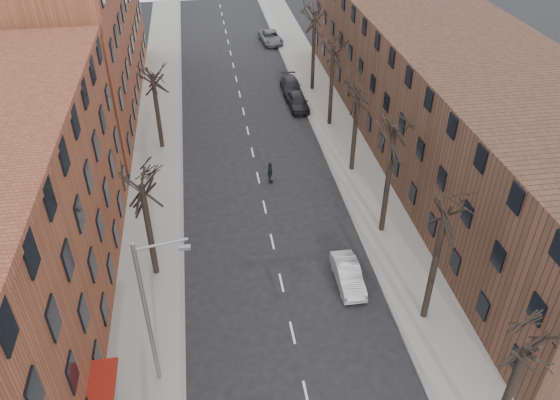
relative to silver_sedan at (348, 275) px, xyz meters
name	(u,v)px	position (x,y,z in m)	size (l,w,h in m)	color
sidewalk_left	(158,142)	(-12.00, 19.62, -0.59)	(4.00, 90.00, 0.15)	gray
sidewalk_right	(336,129)	(4.00, 19.62, -0.59)	(4.00, 90.00, 0.15)	gray
building_left_far	(63,35)	(-20.00, 28.62, 6.33)	(12.00, 28.00, 14.00)	brown
building_right	(451,96)	(12.00, 14.62, 4.33)	(12.00, 50.00, 10.00)	#4F3025
tree_right_b	(423,317)	(3.60, -3.38, -0.67)	(5.20, 5.20, 10.80)	black
tree_right_c	(381,231)	(3.60, 4.62, -0.67)	(5.20, 5.20, 11.60)	black
tree_right_d	(351,170)	(3.60, 12.62, -0.67)	(5.20, 5.20, 10.00)	black
tree_right_e	(329,125)	(3.60, 20.62, -0.67)	(5.20, 5.20, 10.80)	black
tree_right_f	(312,90)	(3.60, 28.62, -0.67)	(5.20, 5.20, 11.60)	black
tree_left_a	(157,273)	(-11.60, 2.62, -0.67)	(5.20, 5.20, 9.50)	black
tree_left_b	(163,148)	(-11.60, 18.62, -0.67)	(5.20, 5.20, 9.50)	black
streetlight	(150,310)	(-11.03, -5.38, 4.35)	(2.45, 0.22, 9.03)	slate
silver_sedan	(348,275)	(0.00, 0.00, 0.00)	(1.41, 4.04, 1.33)	#B3B6BB
parked_car_near	(298,101)	(1.30, 24.49, 0.09)	(1.78, 4.44, 1.51)	black
parked_car_mid	(291,86)	(1.30, 28.32, 0.01)	(1.89, 4.65, 1.35)	black
parked_car_far	(271,37)	(1.30, 43.45, 0.05)	(2.36, 5.12, 1.42)	#525459
pedestrian_crossing	(270,173)	(-3.15, 11.82, 0.23)	(1.05, 0.44, 1.79)	black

